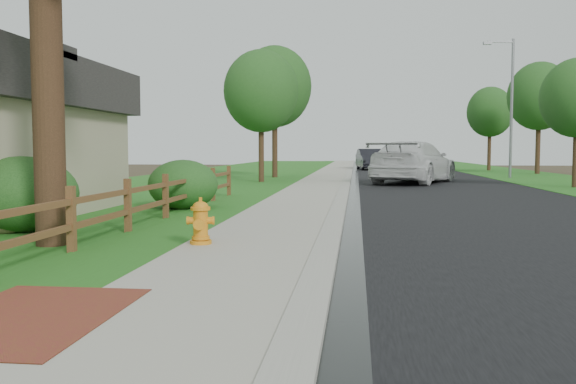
# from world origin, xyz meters

# --- Properties ---
(ground) EXTENTS (120.00, 120.00, 0.00)m
(ground) POSITION_xyz_m (0.00, 0.00, 0.00)
(ground) COLOR #3D3621
(road) EXTENTS (8.00, 90.00, 0.02)m
(road) POSITION_xyz_m (4.60, 35.00, 0.01)
(road) COLOR black
(road) RESTS_ON ground
(curb) EXTENTS (0.40, 90.00, 0.12)m
(curb) POSITION_xyz_m (0.40, 35.00, 0.06)
(curb) COLOR gray
(curb) RESTS_ON ground
(wet_gutter) EXTENTS (0.50, 90.00, 0.00)m
(wet_gutter) POSITION_xyz_m (0.75, 35.00, 0.02)
(wet_gutter) COLOR black
(wet_gutter) RESTS_ON road
(sidewalk) EXTENTS (2.20, 90.00, 0.10)m
(sidewalk) POSITION_xyz_m (-0.90, 35.00, 0.05)
(sidewalk) COLOR #AAA194
(sidewalk) RESTS_ON ground
(grass_strip) EXTENTS (1.60, 90.00, 0.06)m
(grass_strip) POSITION_xyz_m (-2.80, 35.00, 0.03)
(grass_strip) COLOR #265F1B
(grass_strip) RESTS_ON ground
(lawn_near) EXTENTS (9.00, 90.00, 0.04)m
(lawn_near) POSITION_xyz_m (-8.00, 35.00, 0.02)
(lawn_near) COLOR #265F1B
(lawn_near) RESTS_ON ground
(verge_far) EXTENTS (6.00, 90.00, 0.04)m
(verge_far) POSITION_xyz_m (11.50, 35.00, 0.02)
(verge_far) COLOR #265F1B
(verge_far) RESTS_ON ground
(brick_patch) EXTENTS (1.60, 2.40, 0.11)m
(brick_patch) POSITION_xyz_m (-2.20, -1.00, 0.06)
(brick_patch) COLOR brown
(brick_patch) RESTS_ON ground
(ranch_fence) EXTENTS (0.12, 16.92, 1.10)m
(ranch_fence) POSITION_xyz_m (-3.60, 6.40, 0.62)
(ranch_fence) COLOR #50341A
(ranch_fence) RESTS_ON ground
(fire_hydrant) EXTENTS (0.51, 0.41, 0.78)m
(fire_hydrant) POSITION_xyz_m (-1.70, 3.53, 0.46)
(fire_hydrant) COLOR orange
(fire_hydrant) RESTS_ON sidewalk
(white_suv) EXTENTS (5.25, 7.57, 2.04)m
(white_suv) POSITION_xyz_m (3.69, 24.23, 1.04)
(white_suv) COLOR silver
(white_suv) RESTS_ON road
(dark_car_mid) EXTENTS (2.70, 4.73, 1.52)m
(dark_car_mid) POSITION_xyz_m (4.75, 35.81, 0.78)
(dark_car_mid) COLOR black
(dark_car_mid) RESTS_ON road
(dark_car_far) EXTENTS (2.42, 5.39, 1.72)m
(dark_car_far) POSITION_xyz_m (2.00, 44.26, 0.88)
(dark_car_far) COLOR black
(dark_car_far) RESTS_ON road
(streetlight) EXTENTS (1.83, 0.49, 7.97)m
(streetlight) POSITION_xyz_m (9.57, 30.05, 4.52)
(streetlight) COLOR gray
(streetlight) RESTS_ON ground
(boulder) EXTENTS (1.26, 1.13, 0.69)m
(boulder) POSITION_xyz_m (-6.00, 4.85, 0.35)
(boulder) COLOR olive
(boulder) RESTS_ON ground
(shrub_b) EXTENTS (2.77, 2.77, 1.54)m
(shrub_b) POSITION_xyz_m (-5.80, 5.20, 0.77)
(shrub_b) COLOR #184318
(shrub_b) RESTS_ON ground
(shrub_c) EXTENTS (2.14, 2.14, 1.39)m
(shrub_c) POSITION_xyz_m (-3.90, 10.10, 0.70)
(shrub_c) COLOR #184318
(shrub_c) RESTS_ON ground
(tree_near_left) EXTENTS (3.76, 3.76, 6.67)m
(tree_near_left) POSITION_xyz_m (-3.90, 24.13, 4.58)
(tree_near_left) COLOR #312014
(tree_near_left) RESTS_ON ground
(tree_mid_left) EXTENTS (4.31, 4.31, 7.71)m
(tree_mid_left) POSITION_xyz_m (-3.90, 29.29, 5.33)
(tree_mid_left) COLOR #312014
(tree_mid_left) RESTS_ON ground
(tree_mid_right) EXTENTS (4.14, 4.14, 7.51)m
(tree_mid_right) POSITION_xyz_m (13.00, 36.27, 5.22)
(tree_mid_right) COLOR #312014
(tree_mid_right) RESTS_ON ground
(tree_far_right) EXTENTS (3.56, 3.56, 6.56)m
(tree_far_right) POSITION_xyz_m (11.23, 42.93, 4.59)
(tree_far_right) COLOR #312014
(tree_far_right) RESTS_ON ground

